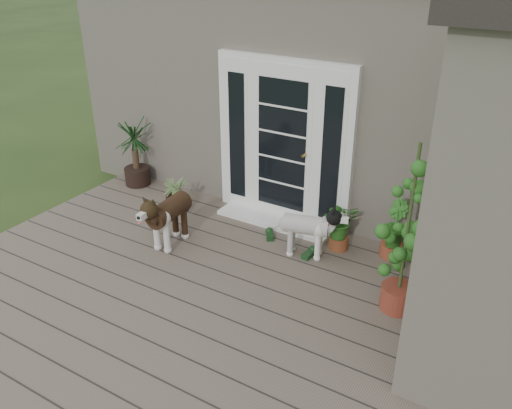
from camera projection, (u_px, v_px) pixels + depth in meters
The scene contains 14 objects.
deck at pixel (198, 311), 5.56m from camera, with size 6.20×4.60×0.12m, color #6B5B4C.
house_main at pixel (359, 83), 8.13m from camera, with size 7.40×4.00×3.10m, color #665E54.
door_unit at pixel (283, 143), 6.82m from camera, with size 1.90×0.14×2.15m, color white.
door_step at pixel (275, 221), 7.14m from camera, with size 1.60×0.40×0.05m, color white.
brindle_dog at pixel (170, 219), 6.51m from camera, with size 0.36×0.83×0.69m, color #3D2616, non-canonical shape.
white_dog at pixel (306, 233), 6.29m from camera, with size 0.31×0.72×0.60m, color white, non-canonical shape.
spider_plant at pixel (177, 192), 7.37m from camera, with size 0.52×0.52×0.55m, color #81955C, non-canonical shape.
yucca at pixel (135, 152), 8.02m from camera, with size 0.73×0.73×1.06m, color black, non-canonical shape.
herb_a at pixel (340, 229), 6.45m from camera, with size 0.43×0.43×0.54m, color #164F18.
herb_b at pixel (393, 237), 6.30m from camera, with size 0.35×0.35×0.52m, color #1C641C.
herb_c at pixel (439, 256), 5.88m from camera, with size 0.36×0.36×0.56m, color #1C4E16.
sapling at pixel (408, 229), 5.09m from camera, with size 0.55×0.55×1.88m, color #1D5B1A, non-canonical shape.
clog_left at pixel (270, 234), 6.79m from camera, with size 0.12×0.26×0.08m, color #143214, non-canonical shape.
clog_right at pixel (309, 253), 6.39m from camera, with size 0.13×0.27×0.08m, color #163817, non-canonical shape.
Camera 1 is at (2.82, -3.10, 3.57)m, focal length 37.40 mm.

